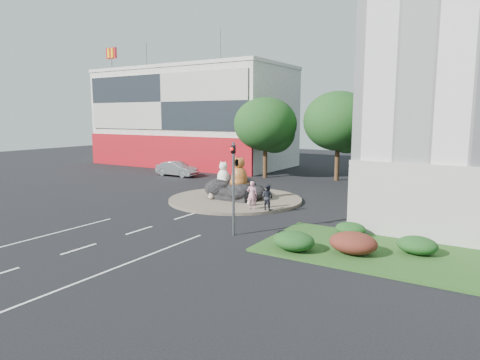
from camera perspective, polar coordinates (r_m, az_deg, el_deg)
The scene contains 22 objects.
ground at distance 24.75m, azimuth -13.27°, elevation -6.57°, with size 120.00×120.00×0.00m, color black.
roundabout_island at distance 32.34m, azimuth -0.63°, elevation -2.60°, with size 10.00×10.00×0.20m, color brown.
rock_plinth at distance 32.24m, azimuth -0.63°, elevation -1.64°, with size 3.20×2.60×0.90m, color black, non-canonical shape.
shophouse_block at distance 56.79m, azimuth -6.29°, elevation 8.33°, with size 25.20×12.30×17.40m.
grass_verge at distance 21.33m, azimuth 16.90°, elevation -9.00°, with size 10.00×6.00×0.12m, color #214B19.
tree_left at distance 44.14m, azimuth 3.52°, elevation 7.10°, with size 6.46×6.46×8.27m.
tree_mid at distance 43.15m, azimuth 13.09°, elevation 7.27°, with size 6.84×6.84×8.76m.
tree_right at distance 37.70m, azimuth 19.72°, elevation 5.43°, with size 5.70×5.70×7.30m.
hedge_near_green at distance 20.34m, azimuth 7.20°, elevation -8.05°, with size 2.00×1.60×0.90m, color #123A15.
hedge_red at distance 20.38m, azimuth 14.86°, elevation -8.11°, with size 2.20×1.76×0.99m, color #4E1C15.
hedge_mid_green at distance 21.29m, azimuth 22.56°, elevation -8.02°, with size 1.80×1.44×0.81m, color #123A15.
hedge_back_green at distance 23.28m, azimuth 14.53°, elevation -6.35°, with size 1.60×1.28×0.72m, color #123A15.
traffic_light at distance 22.41m, azimuth -0.67°, elevation 1.54°, with size 0.44×1.24×5.00m.
street_lamp at distance 25.17m, azimuth 22.14°, elevation 3.81°, with size 2.34×0.22×8.06m.
cat_white at distance 32.62m, azimuth -2.25°, elevation 0.92°, with size 1.11×0.97×1.86m, color white, non-canonical shape.
cat_tabby at distance 31.43m, azimuth -0.10°, elevation 1.08°, with size 1.41×1.22×2.34m, color #C68429, non-canonical shape.
kitten_calico at distance 31.95m, azimuth -3.80°, elevation -1.72°, with size 0.56×0.49×0.94m, color beige, non-canonical shape.
kitten_white at distance 29.72m, azimuth 1.47°, elevation -2.54°, with size 0.53×0.46×0.89m, color white, non-canonical shape.
pedestrian_pink at distance 28.44m, azimuth 1.62°, elevation -2.01°, with size 0.69×0.45×1.89m, color #C78092.
pedestrian_dark at distance 28.20m, azimuth 3.69°, elevation -2.29°, with size 0.84×0.65×1.72m, color black.
parked_car at distance 45.88m, azimuth -8.40°, elevation 1.48°, with size 1.65×4.74×1.56m, color #A6A9AE.
litter_bin at distance 21.28m, azimuth 5.66°, elevation -7.65°, with size 0.48×0.48×0.63m, color black.
Camera 1 is at (17.09, -16.74, 6.36)m, focal length 32.00 mm.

